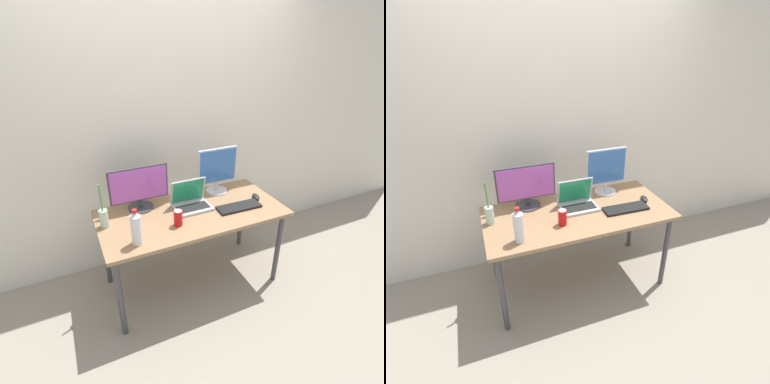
# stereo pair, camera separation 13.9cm
# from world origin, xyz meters

# --- Properties ---
(ground_plane) EXTENTS (16.00, 16.00, 0.00)m
(ground_plane) POSITION_xyz_m (0.00, 0.00, 0.00)
(ground_plane) COLOR gray
(wall_back) EXTENTS (7.00, 0.08, 2.60)m
(wall_back) POSITION_xyz_m (0.00, 0.59, 1.30)
(wall_back) COLOR silver
(wall_back) RESTS_ON ground
(work_desk) EXTENTS (1.51, 0.71, 0.74)m
(work_desk) POSITION_xyz_m (0.00, 0.00, 0.67)
(work_desk) COLOR #424247
(work_desk) RESTS_ON ground
(monitor_left) EXTENTS (0.48, 0.21, 0.36)m
(monitor_left) POSITION_xyz_m (-0.36, 0.23, 0.93)
(monitor_left) COLOR #38383D
(monitor_left) RESTS_ON work_desk
(monitor_center) EXTENTS (0.37, 0.19, 0.41)m
(monitor_center) POSITION_xyz_m (0.35, 0.24, 0.96)
(monitor_center) COLOR silver
(monitor_center) RESTS_ON work_desk
(laptop_silver) EXTENTS (0.30, 0.22, 0.23)m
(laptop_silver) POSITION_xyz_m (0.02, 0.08, 0.79)
(laptop_silver) COLOR #B7B7BC
(laptop_silver) RESTS_ON work_desk
(keyboard_main) EXTENTS (0.38, 0.15, 0.02)m
(keyboard_main) POSITION_xyz_m (0.38, -0.11, 0.75)
(keyboard_main) COLOR black
(keyboard_main) RESTS_ON work_desk
(mouse_by_keyboard) EXTENTS (0.09, 0.12, 0.04)m
(mouse_by_keyboard) POSITION_xyz_m (0.60, -0.03, 0.76)
(mouse_by_keyboard) COLOR black
(mouse_by_keyboard) RESTS_ON work_desk
(water_bottle) EXTENTS (0.07, 0.07, 0.27)m
(water_bottle) POSITION_xyz_m (-0.52, -0.23, 0.86)
(water_bottle) COLOR silver
(water_bottle) RESTS_ON work_desk
(soda_can_near_keyboard) EXTENTS (0.07, 0.07, 0.13)m
(soda_can_near_keyboard) POSITION_xyz_m (-0.18, -0.13, 0.80)
(soda_can_near_keyboard) COLOR red
(soda_can_near_keyboard) RESTS_ON work_desk
(bamboo_vase) EXTENTS (0.07, 0.07, 0.35)m
(bamboo_vase) POSITION_xyz_m (-0.68, 0.07, 0.82)
(bamboo_vase) COLOR #B2D1B7
(bamboo_vase) RESTS_ON work_desk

